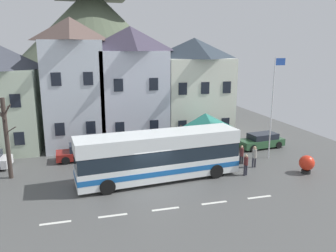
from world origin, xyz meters
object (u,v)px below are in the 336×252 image
townhouse_02 (131,86)px  parked_car_00 (261,141)px  bare_tree_00 (7,137)px  parked_car_03 (206,144)px  pedestrian_00 (246,164)px  bus_shelter (205,121)px  public_bench (185,146)px  hilltop_castle (93,46)px  harbour_buoy (307,163)px  townhouse_00 (4,99)px  townhouse_03 (194,89)px  parked_car_02 (84,152)px  transit_bus (159,156)px  pedestrian_02 (254,155)px  townhouse_01 (73,83)px  pedestrian_01 (242,154)px  flagpole (273,102)px

townhouse_02 → parked_car_00: bearing=-25.2°
townhouse_02 → bare_tree_00: 12.52m
parked_car_03 → pedestrian_00: (0.62, -6.15, 0.21)m
bus_shelter → pedestrian_00: 5.62m
public_bench → hilltop_castle: bearing=104.0°
harbour_buoy → townhouse_00: bearing=151.7°
townhouse_03 → parked_car_02: townhouse_03 is taller
transit_bus → parked_car_00: size_ratio=2.59×
pedestrian_00 → pedestrian_02: size_ratio=0.93×
townhouse_00 → bus_shelter: (16.52, -6.13, -1.63)m
parked_car_02 → public_bench: size_ratio=2.73×
parked_car_00 → parked_car_02: (-15.93, 0.78, 0.00)m
bare_tree_00 → townhouse_03: bearing=25.1°
hilltop_castle → parked_car_02: (-2.42, -25.61, -8.69)m
transit_bus → parked_car_02: transit_bus is taller
townhouse_01 → parked_car_02: size_ratio=2.74×
pedestrian_00 → harbour_buoy: size_ratio=1.17×
parked_car_00 → pedestrian_01: (-3.88, -3.62, 0.19)m
pedestrian_01 → flagpole: bearing=15.1°
hilltop_castle → transit_bus: bearing=-85.3°
pedestrian_01 → public_bench: bearing=125.9°
bus_shelter → parked_car_00: 6.43m
townhouse_02 → parked_car_02: (-4.78, -4.48, -4.83)m
townhouse_03 → pedestrian_02: townhouse_03 is taller
townhouse_03 → pedestrian_01: 10.14m
townhouse_00 → pedestrian_02: bearing=-27.2°
hilltop_castle → pedestrian_00: (8.80, -32.29, -8.47)m
townhouse_02 → pedestrian_02: bearing=-51.2°
parked_car_00 → bare_tree_00: 21.26m
townhouse_02 → pedestrian_02: 13.37m
townhouse_00 → public_bench: bearing=-16.1°
townhouse_01 → townhouse_02: 5.37m
hilltop_castle → pedestrian_01: bearing=-72.2°
pedestrian_00 → parked_car_03: bearing=95.7°
townhouse_00 → townhouse_01: townhouse_01 is taller
parked_car_03 → public_bench: parked_car_03 is taller
parked_car_00 → flagpole: size_ratio=0.54×
townhouse_02 → flagpole: bearing=-38.1°
bare_tree_00 → parked_car_02: bearing=28.9°
townhouse_01 → parked_car_00: townhouse_01 is taller
townhouse_01 → townhouse_03: 11.80m
townhouse_02 → flagpole: 13.10m
parked_car_00 → pedestrian_02: (-3.27, -4.55, 0.33)m
pedestrian_01 → bare_tree_00: bare_tree_00 is taller
public_bench → pedestrian_01: bearing=-54.1°
transit_bus → harbour_buoy: bearing=-14.4°
parked_car_02 → harbour_buoy: bearing=152.2°
townhouse_01 → townhouse_03: (11.77, -0.17, -0.86)m
townhouse_01 → bare_tree_00: townhouse_01 is taller
transit_bus → flagpole: flagpole is taller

